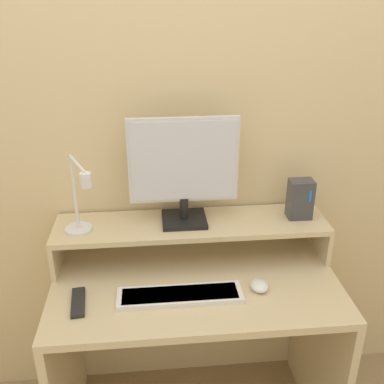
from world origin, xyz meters
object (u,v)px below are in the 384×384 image
at_px(monitor, 184,168).
at_px(mouse, 259,286).
at_px(desk_lamp, 80,205).
at_px(router_dock, 300,199).
at_px(keyboard, 180,295).
at_px(remote_control, 78,302).

height_order(monitor, mouse, monitor).
bearing_deg(mouse, desk_lamp, 165.47).
distance_m(desk_lamp, router_dock, 0.87).
distance_m(keyboard, mouse, 0.30).
xyz_separation_m(keyboard, remote_control, (-0.37, -0.00, -0.00)).
bearing_deg(monitor, mouse, -44.95).
relative_size(desk_lamp, mouse, 3.96).
bearing_deg(remote_control, mouse, 1.77).
relative_size(monitor, keyboard, 0.94).
bearing_deg(keyboard, desk_lamp, 152.18).
bearing_deg(mouse, router_dock, 49.47).
bearing_deg(keyboard, router_dock, 27.52).
height_order(desk_lamp, mouse, desk_lamp).
relative_size(desk_lamp, keyboard, 0.69).
bearing_deg(remote_control, keyboard, 0.50).
height_order(monitor, keyboard, monitor).
relative_size(router_dock, keyboard, 0.36).
distance_m(monitor, router_dock, 0.50).
xyz_separation_m(mouse, remote_control, (-0.66, -0.02, -0.01)).
bearing_deg(router_dock, remote_control, -162.89).
xyz_separation_m(monitor, keyboard, (-0.04, -0.28, -0.39)).
xyz_separation_m(monitor, remote_control, (-0.40, -0.28, -0.39)).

